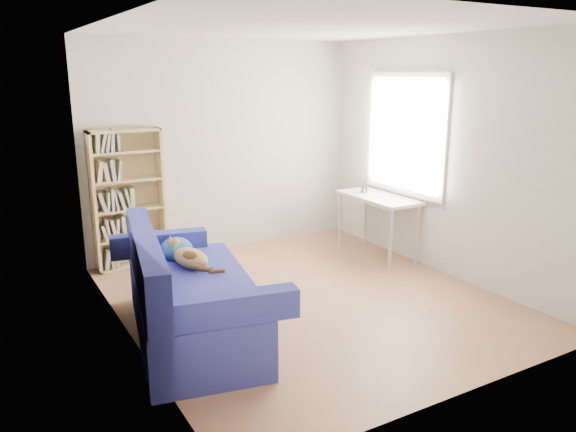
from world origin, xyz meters
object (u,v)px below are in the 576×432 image
at_px(sofa, 187,297).
at_px(bookshelf, 129,205).
at_px(desk, 378,203).
at_px(pen_cup, 364,187).

height_order(sofa, bookshelf, bookshelf).
bearing_deg(desk, pen_cup, 93.00).
bearing_deg(pen_cup, bookshelf, 163.03).
height_order(sofa, pen_cup, sofa).
distance_m(sofa, pen_cup, 3.06).
distance_m(sofa, desk, 2.96).
relative_size(bookshelf, pen_cup, 9.06).
xyz_separation_m(sofa, pen_cup, (2.78, 1.20, 0.46)).
xyz_separation_m(sofa, bookshelf, (0.06, 2.03, 0.38)).
relative_size(sofa, bookshelf, 1.32).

